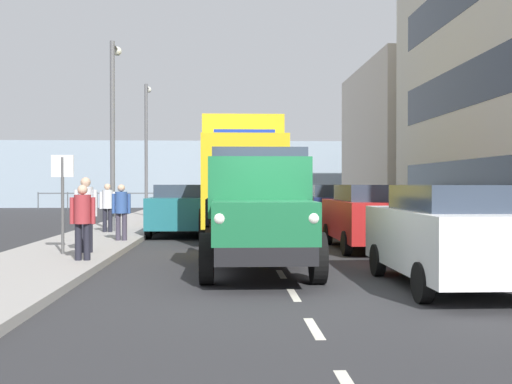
# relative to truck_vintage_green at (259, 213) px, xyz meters

# --- Properties ---
(ground_plane) EXTENTS (80.00, 80.00, 0.00)m
(ground_plane) POSITION_rel_truck_vintage_green_xyz_m (-0.43, -10.20, -1.18)
(ground_plane) COLOR #2D2D30
(sidewalk_left) EXTENTS (2.71, 42.49, 0.15)m
(sidewalk_left) POSITION_rel_truck_vintage_green_xyz_m (-5.38, -10.20, -1.10)
(sidewalk_left) COLOR #9E9993
(sidewalk_left) RESTS_ON ground_plane
(sidewalk_right) EXTENTS (2.71, 42.49, 0.15)m
(sidewalk_right) POSITION_rel_truck_vintage_green_xyz_m (4.52, -10.20, -1.10)
(sidewalk_right) COLOR #9E9993
(sidewalk_right) RESTS_ON ground_plane
(road_centreline_markings) EXTENTS (0.12, 38.81, 0.01)m
(road_centreline_markings) POSITION_rel_truck_vintage_green_xyz_m (-0.43, -9.44, -1.17)
(road_centreline_markings) COLOR silver
(road_centreline_markings) RESTS_ON ground_plane
(building_far_block) EXTENTS (8.92, 11.22, 8.19)m
(building_far_block) POSITION_rel_truck_vintage_green_xyz_m (-11.19, -21.50, 2.92)
(building_far_block) COLOR beige
(building_far_block) RESTS_ON ground_plane
(sea_horizon) EXTENTS (80.00, 0.80, 5.00)m
(sea_horizon) POSITION_rel_truck_vintage_green_xyz_m (-0.43, -34.44, 1.32)
(sea_horizon) COLOR #8C9EAD
(sea_horizon) RESTS_ON ground_plane
(seawall_railing) EXTENTS (28.08, 0.08, 1.20)m
(seawall_railing) POSITION_rel_truck_vintage_green_xyz_m (-0.43, -30.84, -0.26)
(seawall_railing) COLOR #4C5156
(seawall_railing) RESTS_ON ground_plane
(truck_vintage_green) EXTENTS (2.17, 5.64, 2.43)m
(truck_vintage_green) POSITION_rel_truck_vintage_green_xyz_m (0.00, 0.00, 0.00)
(truck_vintage_green) COLOR black
(truck_vintage_green) RESTS_ON ground_plane
(lorry_cargo_yellow) EXTENTS (2.58, 8.20, 3.87)m
(lorry_cargo_yellow) POSITION_rel_truck_vintage_green_xyz_m (0.12, -8.54, 0.90)
(lorry_cargo_yellow) COLOR gold
(lorry_cargo_yellow) RESTS_ON ground_plane
(car_white_kerbside_near) EXTENTS (1.86, 4.30, 1.72)m
(car_white_kerbside_near) POSITION_rel_truck_vintage_green_xyz_m (-3.07, 1.81, -0.28)
(car_white_kerbside_near) COLOR white
(car_white_kerbside_near) RESTS_ON ground_plane
(car_red_kerbside_1) EXTENTS (1.75, 4.40, 1.72)m
(car_red_kerbside_1) POSITION_rel_truck_vintage_green_xyz_m (-3.07, -4.21, -0.28)
(car_red_kerbside_1) COLOR #B21E1E
(car_red_kerbside_1) RESTS_ON ground_plane
(car_navy_kerbside_2) EXTENTS (1.84, 4.60, 1.72)m
(car_navy_kerbside_2) POSITION_rel_truck_vintage_green_xyz_m (-3.07, -10.11, -0.28)
(car_navy_kerbside_2) COLOR navy
(car_navy_kerbside_2) RESTS_ON ground_plane
(car_black_kerbside_3) EXTENTS (1.85, 3.95, 1.72)m
(car_black_kerbside_3) POSITION_rel_truck_vintage_green_xyz_m (-3.07, -16.59, -0.28)
(car_black_kerbside_3) COLOR black
(car_black_kerbside_3) RESTS_ON ground_plane
(car_teal_oppositeside_0) EXTENTS (1.97, 4.18, 1.72)m
(car_teal_oppositeside_0) POSITION_rel_truck_vintage_green_xyz_m (2.22, -9.01, -0.28)
(car_teal_oppositeside_0) COLOR #1E6670
(car_teal_oppositeside_0) RESTS_ON ground_plane
(car_grey_oppositeside_1) EXTENTS (1.95, 4.29, 1.72)m
(car_grey_oppositeside_1) POSITION_rel_truck_vintage_green_xyz_m (2.22, -15.53, -0.28)
(car_grey_oppositeside_1) COLOR slate
(car_grey_oppositeside_1) RESTS_ON ground_plane
(pedestrian_couple_a) EXTENTS (0.53, 0.34, 1.57)m
(pedestrian_couple_a) POSITION_rel_truck_vintage_green_xyz_m (3.62, -1.01, -0.11)
(pedestrian_couple_a) COLOR black
(pedestrian_couple_a) RESTS_ON sidewalk_right
(pedestrian_strolling) EXTENTS (0.53, 0.34, 1.75)m
(pedestrian_strolling) POSITION_rel_truck_vintage_green_xyz_m (3.89, -2.50, 0.00)
(pedestrian_strolling) COLOR black
(pedestrian_strolling) RESTS_ON sidewalk_right
(pedestrian_near_railing) EXTENTS (0.53, 0.34, 1.58)m
(pedestrian_near_railing) POSITION_rel_truck_vintage_green_xyz_m (3.60, -5.56, -0.10)
(pedestrian_near_railing) COLOR #383342
(pedestrian_near_railing) RESTS_ON sidewalk_right
(pedestrian_in_dark_coat) EXTENTS (0.53, 0.34, 1.61)m
(pedestrian_in_dark_coat) POSITION_rel_truck_vintage_green_xyz_m (4.59, -8.68, -0.09)
(pedestrian_in_dark_coat) COLOR black
(pedestrian_in_dark_coat) RESTS_ON sidewalk_right
(lamp_post_promenade) EXTENTS (0.32, 1.14, 6.44)m
(lamp_post_promenade) POSITION_rel_truck_vintage_green_xyz_m (4.49, -9.23, 2.81)
(lamp_post_promenade) COLOR #59595B
(lamp_post_promenade) RESTS_ON sidewalk_right
(lamp_post_far) EXTENTS (0.32, 1.14, 6.66)m
(lamp_post_far) POSITION_rel_truck_vintage_green_xyz_m (4.69, -19.48, 2.92)
(lamp_post_far) COLOR #59595B
(lamp_post_far) RESTS_ON sidewalk_right
(street_sign) EXTENTS (0.50, 0.07, 2.25)m
(street_sign) POSITION_rel_truck_vintage_green_xyz_m (4.35, -2.22, 0.50)
(street_sign) COLOR #4C4C4C
(street_sign) RESTS_ON sidewalk_right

